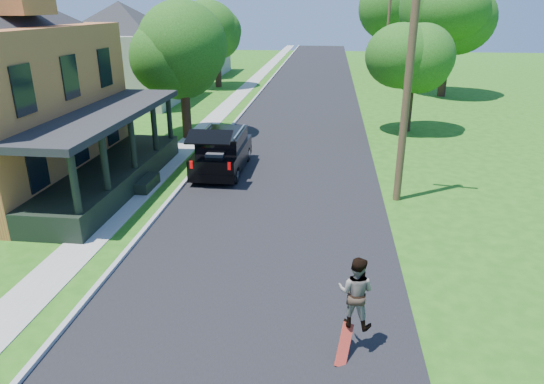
# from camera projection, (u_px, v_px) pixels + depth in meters

# --- Properties ---
(ground) EXTENTS (140.00, 140.00, 0.00)m
(ground) POSITION_uv_depth(u_px,v_px,m) (257.00, 273.00, 13.45)
(ground) COLOR #1F5811
(ground) RESTS_ON ground
(street) EXTENTS (8.00, 120.00, 0.02)m
(street) POSITION_uv_depth(u_px,v_px,m) (301.00, 117.00, 31.97)
(street) COLOR black
(street) RESTS_ON ground
(curb) EXTENTS (0.15, 120.00, 0.12)m
(curb) POSITION_uv_depth(u_px,v_px,m) (241.00, 116.00, 32.42)
(curb) COLOR #9D9E99
(curb) RESTS_ON ground
(sidewalk) EXTENTS (1.30, 120.00, 0.03)m
(sidewalk) POSITION_uv_depth(u_px,v_px,m) (218.00, 115.00, 32.58)
(sidewalk) COLOR gray
(sidewalk) RESTS_ON ground
(front_walk) EXTENTS (6.50, 1.20, 0.03)m
(front_walk) POSITION_uv_depth(u_px,v_px,m) (51.00, 185.00, 20.05)
(front_walk) COLOR gray
(front_walk) RESTS_ON ground
(neighbor_house_mid) EXTENTS (12.78, 12.78, 8.30)m
(neighbor_house_mid) POSITION_uv_depth(u_px,v_px,m) (123.00, 45.00, 35.64)
(neighbor_house_mid) COLOR #9A9788
(neighbor_house_mid) RESTS_ON ground
(neighbor_house_far) EXTENTS (12.78, 12.78, 8.30)m
(neighbor_house_far) POSITION_uv_depth(u_px,v_px,m) (185.00, 33.00, 50.45)
(neighbor_house_far) COLOR #9A9788
(neighbor_house_far) RESTS_ON ground
(black_suv) EXTENTS (1.95, 5.01, 2.33)m
(black_suv) POSITION_uv_depth(u_px,v_px,m) (222.00, 152.00, 21.37)
(black_suv) COLOR black
(black_suv) RESTS_ON ground
(skateboarder) EXTENTS (0.91, 0.80, 1.59)m
(skateboarder) POSITION_uv_depth(u_px,v_px,m) (356.00, 292.00, 10.03)
(skateboarder) COLOR black
(skateboarder) RESTS_ON ground
(skateboard) EXTENTS (0.40, 0.70, 0.76)m
(skateboard) POSITION_uv_depth(u_px,v_px,m) (344.00, 346.00, 10.13)
(skateboard) COLOR #9A1A0D
(skateboard) RESTS_ON ground
(tree_left_mid) EXTENTS (4.80, 4.69, 7.35)m
(tree_left_mid) POSITION_uv_depth(u_px,v_px,m) (182.00, 47.00, 25.40)
(tree_left_mid) COLOR black
(tree_left_mid) RESTS_ON ground
(tree_left_far) EXTENTS (6.89, 7.05, 8.20)m
(tree_left_far) POSITION_uv_depth(u_px,v_px,m) (216.00, 26.00, 42.03)
(tree_left_far) COLOR black
(tree_left_far) RESTS_ON ground
(tree_right_near) EXTENTS (4.63, 4.35, 6.52)m
(tree_right_near) POSITION_uv_depth(u_px,v_px,m) (412.00, 55.00, 27.08)
(tree_right_near) COLOR black
(tree_right_near) RESTS_ON ground
(tree_right_mid) EXTENTS (7.75, 7.93, 9.90)m
(tree_right_mid) POSITION_uv_depth(u_px,v_px,m) (451.00, 11.00, 37.16)
(tree_right_mid) COLOR black
(tree_right_mid) RESTS_ON ground
(tree_right_far) EXTENTS (8.21, 7.95, 9.87)m
(tree_right_far) POSITION_uv_depth(u_px,v_px,m) (393.00, 10.00, 51.84)
(tree_right_far) COLOR black
(tree_right_far) RESTS_ON ground
(utility_pole_near) EXTENTS (1.71, 0.41, 9.39)m
(utility_pole_near) POSITION_uv_depth(u_px,v_px,m) (409.00, 70.00, 16.77)
(utility_pole_near) COLOR #4B3323
(utility_pole_near) RESTS_ON ground
(utility_pole_far) EXTENTS (1.62, 0.36, 10.45)m
(utility_pole_far) POSITION_uv_depth(u_px,v_px,m) (388.00, 23.00, 45.43)
(utility_pole_far) COLOR #4B3323
(utility_pole_far) RESTS_ON ground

